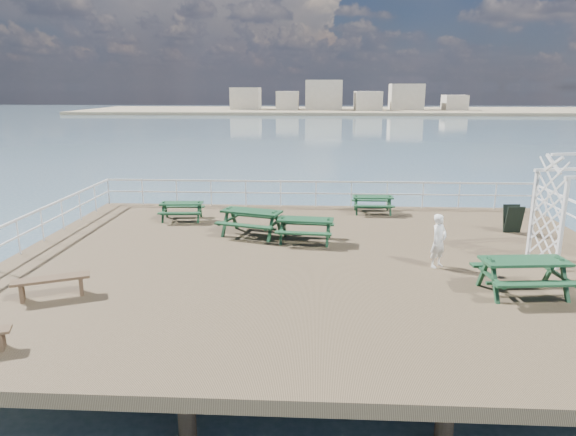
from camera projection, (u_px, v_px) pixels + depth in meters
The scene contains 11 objects.
ground at pixel (315, 264), 14.97m from camera, with size 18.00×14.00×0.30m, color brown.
sea_backdrop at pixel (361, 107), 144.12m from camera, with size 300.00×300.00×9.20m.
railing at pixel (314, 210), 17.20m from camera, with size 17.77×13.76×1.10m.
picnic_table_a at pixel (182, 207), 19.22m from camera, with size 1.66×1.38×0.77m.
picnic_table_b at pixel (373, 201), 20.31m from camera, with size 1.58×1.28×0.77m.
picnic_table_c at pixel (305, 225), 16.51m from camera, with size 1.91×1.60×0.86m.
picnic_table_d at pixel (252, 217), 17.23m from camera, with size 2.37×2.12×0.97m.
picnic_table_e at pixel (524, 269), 12.30m from camera, with size 2.16×1.81×0.98m.
flat_bench_far at pixel (51, 282), 12.15m from camera, with size 1.73×1.08×0.49m.
sandwich_board at pixel (513, 219), 17.57m from camera, with size 0.62×0.49×0.97m.
person at pixel (439, 241), 14.13m from camera, with size 0.55×0.36×1.50m, color white.
Camera 1 is at (-0.04, -14.19, 4.86)m, focal length 32.00 mm.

